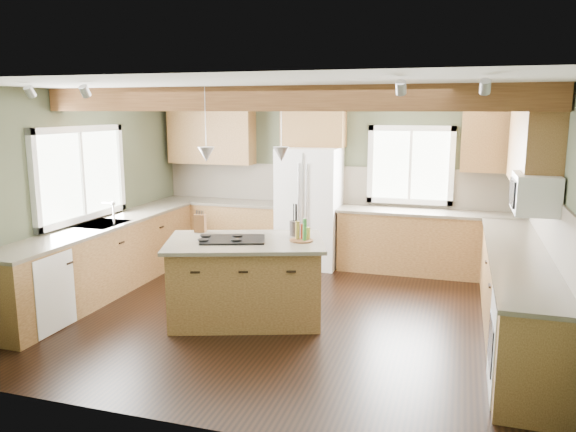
% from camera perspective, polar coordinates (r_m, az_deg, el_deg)
% --- Properties ---
extents(floor, '(5.60, 5.60, 0.00)m').
position_cam_1_polar(floor, '(6.70, -0.13, -9.85)').
color(floor, black).
rests_on(floor, ground).
extents(ceiling, '(5.60, 5.60, 0.00)m').
position_cam_1_polar(ceiling, '(6.27, -0.14, 12.97)').
color(ceiling, silver).
rests_on(ceiling, wall_back).
extents(wall_back, '(5.60, 0.00, 5.60)m').
position_cam_1_polar(wall_back, '(8.75, 4.75, 3.78)').
color(wall_back, '#414733').
rests_on(wall_back, ground).
extents(wall_left, '(0.00, 5.00, 5.00)m').
position_cam_1_polar(wall_left, '(7.66, -20.57, 2.14)').
color(wall_left, '#414733').
rests_on(wall_left, ground).
extents(wall_right, '(0.00, 5.00, 5.00)m').
position_cam_1_polar(wall_right, '(6.15, 25.64, -0.22)').
color(wall_right, '#414733').
rests_on(wall_right, ground).
extents(ceiling_beam, '(5.55, 0.26, 0.26)m').
position_cam_1_polar(ceiling_beam, '(6.00, -0.96, 11.83)').
color(ceiling_beam, '#4E2A16').
rests_on(ceiling_beam, ceiling).
extents(soffit_trim, '(5.55, 0.20, 0.10)m').
position_cam_1_polar(soffit_trim, '(8.59, 4.73, 11.94)').
color(soffit_trim, '#4E2A16').
rests_on(soffit_trim, ceiling).
extents(backsplash_back, '(5.58, 0.03, 0.58)m').
position_cam_1_polar(backsplash_back, '(8.75, 4.72, 3.19)').
color(backsplash_back, brown).
rests_on(backsplash_back, wall_back).
extents(backsplash_right, '(0.03, 3.70, 0.58)m').
position_cam_1_polar(backsplash_right, '(6.21, 25.37, -0.94)').
color(backsplash_right, brown).
rests_on(backsplash_right, wall_right).
extents(base_cab_back_left, '(2.02, 0.60, 0.88)m').
position_cam_1_polar(base_cab_back_left, '(9.17, -6.74, -1.39)').
color(base_cab_back_left, brown).
rests_on(base_cab_back_left, floor).
extents(counter_back_left, '(2.06, 0.64, 0.04)m').
position_cam_1_polar(counter_back_left, '(9.08, -6.80, 1.45)').
color(counter_back_left, '#4A4136').
rests_on(counter_back_left, base_cab_back_left).
extents(base_cab_back_right, '(2.62, 0.60, 0.88)m').
position_cam_1_polar(base_cab_back_right, '(8.41, 14.18, -2.75)').
color(base_cab_back_right, brown).
rests_on(base_cab_back_right, floor).
extents(counter_back_right, '(2.66, 0.64, 0.04)m').
position_cam_1_polar(counter_back_right, '(8.32, 14.32, 0.34)').
color(counter_back_right, '#4A4136').
rests_on(counter_back_right, base_cab_back_right).
extents(base_cab_left, '(0.60, 3.70, 0.88)m').
position_cam_1_polar(base_cab_left, '(7.69, -18.15, -4.23)').
color(base_cab_left, brown).
rests_on(base_cab_left, floor).
extents(counter_left, '(0.64, 3.74, 0.04)m').
position_cam_1_polar(counter_left, '(7.59, -18.35, -0.87)').
color(counter_left, '#4A4136').
rests_on(counter_left, base_cab_left).
extents(base_cab_right, '(0.60, 3.70, 0.88)m').
position_cam_1_polar(base_cab_right, '(6.36, 22.25, -7.61)').
color(base_cab_right, brown).
rests_on(base_cab_right, floor).
extents(counter_right, '(0.64, 3.74, 0.04)m').
position_cam_1_polar(counter_right, '(6.24, 22.55, -3.59)').
color(counter_right, '#4A4136').
rests_on(counter_right, base_cab_right).
extents(upper_cab_back_left, '(1.40, 0.35, 0.90)m').
position_cam_1_polar(upper_cab_back_left, '(9.17, -7.79, 8.12)').
color(upper_cab_back_left, brown).
rests_on(upper_cab_back_left, wall_back).
extents(upper_cab_over_fridge, '(0.96, 0.35, 0.70)m').
position_cam_1_polar(upper_cab_over_fridge, '(8.59, 2.60, 9.37)').
color(upper_cab_over_fridge, brown).
rests_on(upper_cab_over_fridge, wall_back).
extents(upper_cab_right, '(0.35, 2.20, 0.90)m').
position_cam_1_polar(upper_cab_right, '(6.94, 23.59, 6.50)').
color(upper_cab_right, brown).
rests_on(upper_cab_right, wall_right).
extents(upper_cab_back_corner, '(0.90, 0.35, 0.90)m').
position_cam_1_polar(upper_cab_back_corner, '(8.33, 20.32, 7.30)').
color(upper_cab_back_corner, brown).
rests_on(upper_cab_back_corner, wall_back).
extents(window_left, '(0.04, 1.60, 1.05)m').
position_cam_1_polar(window_left, '(7.66, -20.35, 4.04)').
color(window_left, white).
rests_on(window_left, wall_left).
extents(window_back, '(1.10, 0.04, 1.00)m').
position_cam_1_polar(window_back, '(8.53, 12.34, 5.08)').
color(window_back, white).
rests_on(window_back, wall_back).
extents(sink, '(0.50, 0.65, 0.03)m').
position_cam_1_polar(sink, '(7.59, -18.35, -0.83)').
color(sink, '#262628').
rests_on(sink, counter_left).
extents(faucet, '(0.02, 0.02, 0.28)m').
position_cam_1_polar(faucet, '(7.46, -17.29, 0.17)').
color(faucet, '#B2B2B7').
rests_on(faucet, sink).
extents(dishwasher, '(0.60, 0.60, 0.84)m').
position_cam_1_polar(dishwasher, '(6.72, -24.49, -6.92)').
color(dishwasher, white).
rests_on(dishwasher, floor).
extents(oven, '(0.60, 0.72, 0.84)m').
position_cam_1_polar(oven, '(5.15, 23.35, -12.16)').
color(oven, white).
rests_on(oven, floor).
extents(microwave, '(0.40, 0.70, 0.38)m').
position_cam_1_polar(microwave, '(6.03, 23.83, 2.14)').
color(microwave, white).
rests_on(microwave, wall_right).
extents(pendant_left, '(0.18, 0.18, 0.16)m').
position_cam_1_polar(pendant_left, '(6.18, -8.30, 6.22)').
color(pendant_left, '#B2B2B7').
rests_on(pendant_left, ceiling).
extents(pendant_right, '(0.18, 0.18, 0.16)m').
position_cam_1_polar(pendant_right, '(6.15, -0.69, 6.30)').
color(pendant_right, '#B2B2B7').
rests_on(pendant_right, ceiling).
extents(refrigerator, '(0.90, 0.74, 1.80)m').
position_cam_1_polar(refrigerator, '(8.51, 2.18, 0.90)').
color(refrigerator, white).
rests_on(refrigerator, floor).
extents(island, '(1.86, 1.47, 0.88)m').
position_cam_1_polar(island, '(6.43, -4.32, -6.63)').
color(island, brown).
rests_on(island, floor).
extents(island_top, '(2.00, 1.61, 0.04)m').
position_cam_1_polar(island_top, '(6.30, -4.38, -2.64)').
color(island_top, '#4A4136').
rests_on(island_top, island).
extents(cooktop, '(0.82, 0.67, 0.02)m').
position_cam_1_polar(cooktop, '(6.31, -5.62, -2.38)').
color(cooktop, black).
rests_on(cooktop, island_top).
extents(knife_block, '(0.14, 0.12, 0.21)m').
position_cam_1_polar(knife_block, '(6.76, -8.93, -0.73)').
color(knife_block, brown).
rests_on(knife_block, island_top).
extents(utensil_crock, '(0.15, 0.15, 0.17)m').
position_cam_1_polar(utensil_crock, '(6.50, 0.72, -1.25)').
color(utensil_crock, '#3E3832').
rests_on(utensil_crock, island_top).
extents(bottle_tray, '(0.29, 0.29, 0.24)m').
position_cam_1_polar(bottle_tray, '(6.22, 1.37, -1.47)').
color(bottle_tray, brown).
rests_on(bottle_tray, island_top).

